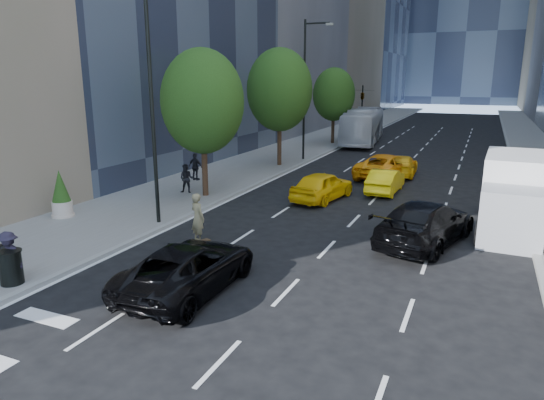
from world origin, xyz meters
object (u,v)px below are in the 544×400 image
at_px(black_sedan_mercedes, 426,223).
at_px(trash_can, 11,268).
at_px(skateboarder, 198,221).
at_px(city_bus, 363,126).
at_px(planter_shrub, 61,195).
at_px(box_truck, 513,193).
at_px(black_sedan_lincoln, 189,267).

distance_m(black_sedan_mercedes, trash_can, 14.17).
relative_size(skateboarder, city_bus, 0.16).
distance_m(black_sedan_mercedes, planter_shrub, 15.43).
bearing_deg(skateboarder, city_bus, -63.79).
height_order(box_truck, planter_shrub, box_truck).
distance_m(box_truck, trash_can, 18.64).
relative_size(skateboarder, box_truck, 0.29).
relative_size(box_truck, trash_can, 6.50).
height_order(skateboarder, planter_shrub, planter_shrub).
height_order(black_sedan_mercedes, box_truck, box_truck).
distance_m(box_truck, planter_shrub, 19.23).
relative_size(city_bus, planter_shrub, 5.65).
bearing_deg(black_sedan_mercedes, skateboarder, 39.33).
xyz_separation_m(black_sedan_lincoln, city_bus, (-3.09, 34.99, 0.94)).
bearing_deg(planter_shrub, black_sedan_lincoln, -23.49).
height_order(black_sedan_mercedes, planter_shrub, planter_shrub).
xyz_separation_m(skateboarder, planter_shrub, (-7.32, 0.46, 0.21)).
height_order(skateboarder, black_sedan_mercedes, skateboarder).
bearing_deg(black_sedan_mercedes, city_bus, -57.44).
bearing_deg(box_truck, skateboarder, -145.36).
relative_size(black_sedan_mercedes, planter_shrub, 2.72).
bearing_deg(skateboarder, trash_can, 85.32).
relative_size(black_sedan_lincoln, black_sedan_mercedes, 0.90).
xyz_separation_m(city_bus, trash_can, (-1.84, -37.01, -1.01)).
height_order(skateboarder, black_sedan_lincoln, skateboarder).
distance_m(skateboarder, city_bus, 31.49).
xyz_separation_m(black_sedan_mercedes, planter_shrub, (-15.11, -3.12, 0.32)).
xyz_separation_m(skateboarder, city_bus, (-1.20, 31.45, 0.71)).
height_order(trash_can, planter_shrub, planter_shrub).
bearing_deg(black_sedan_lincoln, black_sedan_mercedes, -129.84).
xyz_separation_m(black_sedan_mercedes, box_truck, (3.01, 3.32, 0.72)).
height_order(black_sedan_mercedes, city_bus, city_bus).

